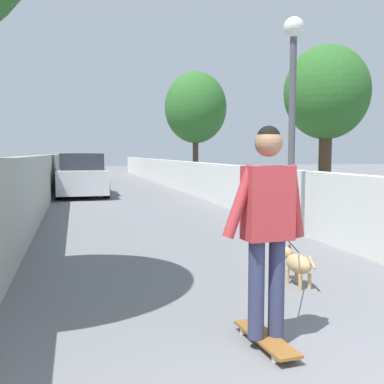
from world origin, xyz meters
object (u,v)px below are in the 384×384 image
object	(u,v)px
tree_right_mid	(327,94)
person_skateboarder	(267,215)
tree_right_far	(196,108)
lamp_post	(293,87)
car_near	(82,176)
skateboard	(266,338)
dog	(297,263)
car_far	(80,168)

from	to	relation	value
tree_right_mid	person_skateboarder	size ratio (longest dim) A/B	2.30
tree_right_far	lamp_post	bearing A→B (deg)	172.67
tree_right_far	car_near	xyz separation A→B (m)	(-3.31, 5.20, -2.91)
lamp_post	skateboard	world-z (taller)	lamp_post
tree_right_far	dog	world-z (taller)	tree_right_far
tree_right_mid	lamp_post	distance (m)	2.18
lamp_post	car_far	xyz separation A→B (m)	(18.54, 3.52, -2.01)
dog	tree_right_far	bearing A→B (deg)	-10.56
lamp_post	skateboard	size ratio (longest dim) A/B	4.83
car_far	tree_right_mid	bearing A→B (deg)	-163.36
dog	car_far	distance (m)	21.33
person_skateboarder	car_near	distance (m)	13.90
person_skateboarder	dog	distance (m)	1.97
person_skateboarder	lamp_post	bearing A→B (deg)	-28.86
dog	person_skateboarder	bearing A→B (deg)	144.98
person_skateboarder	car_near	size ratio (longest dim) A/B	0.39
tree_right_mid	person_skateboarder	bearing A→B (deg)	145.73
skateboard	person_skateboarder	world-z (taller)	person_skateboarder
skateboard	car_far	bearing A→B (deg)	3.13
lamp_post	car_far	distance (m)	18.98
skateboard	car_near	world-z (taller)	car_near
skateboard	dog	world-z (taller)	dog
skateboard	dog	bearing A→B (deg)	-35.02
dog	car_near	distance (m)	12.57
person_skateboarder	dog	bearing A→B (deg)	-35.02
tree_right_mid	dog	distance (m)	5.64
dog	car_far	xyz separation A→B (m)	(21.21, 2.28, 0.44)
tree_right_mid	tree_right_far	bearing A→B (deg)	-0.53
person_skateboarder	car_far	size ratio (longest dim) A/B	0.38
tree_right_far	car_near	size ratio (longest dim) A/B	1.23
tree_right_mid	car_near	size ratio (longest dim) A/B	0.90
lamp_post	dog	bearing A→B (deg)	154.91
tree_right_mid	lamp_post	bearing A→B (deg)	133.91
tree_right_far	person_skateboarder	bearing A→B (deg)	167.01
tree_right_far	car_far	distance (m)	8.13
lamp_post	dog	distance (m)	3.83
tree_right_mid	person_skateboarder	xyz separation A→B (m)	(-5.65, 3.85, -1.76)
dog	car_near	bearing A→B (deg)	10.44
lamp_post	car_near	bearing A→B (deg)	19.98
car_far	person_skateboarder	bearing A→B (deg)	-176.87
tree_right_mid	car_near	distance (m)	9.87
skateboard	car_far	world-z (taller)	car_far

